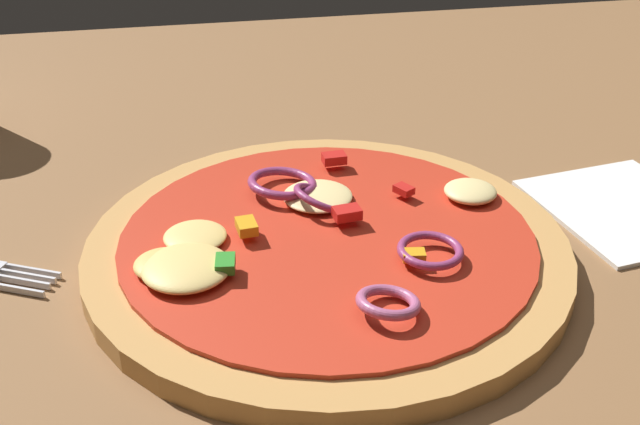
% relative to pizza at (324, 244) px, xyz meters
% --- Properties ---
extents(dining_table, '(1.37, 1.04, 0.04)m').
position_rel_pizza_xyz_m(dining_table, '(0.06, -0.00, -0.03)').
color(dining_table, brown).
rests_on(dining_table, ground).
extents(pizza, '(0.29, 0.29, 0.03)m').
position_rel_pizza_xyz_m(pizza, '(0.00, 0.00, 0.00)').
color(pizza, tan).
rests_on(pizza, dining_table).
extents(napkin, '(0.12, 0.13, 0.00)m').
position_rel_pizza_xyz_m(napkin, '(0.21, 0.02, -0.01)').
color(napkin, white).
rests_on(napkin, dining_table).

